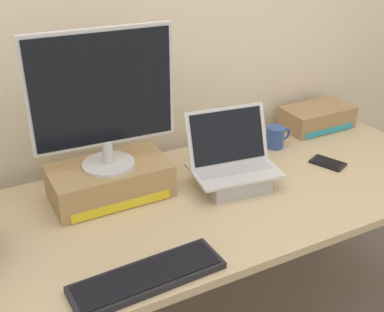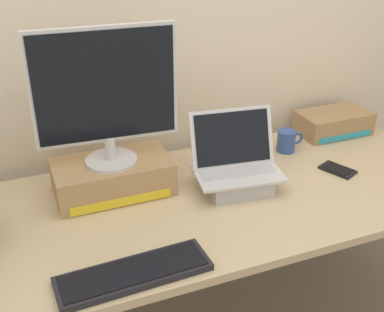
{
  "view_description": "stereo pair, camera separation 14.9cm",
  "coord_description": "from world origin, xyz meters",
  "px_view_note": "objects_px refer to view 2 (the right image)",
  "views": [
    {
      "loc": [
        -0.69,
        -1.31,
        1.67
      ],
      "look_at": [
        0.0,
        0.0,
        0.9
      ],
      "focal_mm": 46.52,
      "sensor_mm": 36.0,
      "label": 1
    },
    {
      "loc": [
        -0.55,
        -1.38,
        1.67
      ],
      "look_at": [
        0.0,
        0.0,
        0.9
      ],
      "focal_mm": 46.52,
      "sensor_mm": 36.0,
      "label": 2
    }
  ],
  "objects_px": {
    "desktop_monitor": "(106,94)",
    "cell_phone": "(338,170)",
    "external_keyboard": "(134,273)",
    "coffee_mug": "(287,141)",
    "open_laptop": "(236,173)",
    "toner_box_cyan": "(334,122)",
    "toner_box_yellow": "(113,177)"
  },
  "relations": [
    {
      "from": "external_keyboard",
      "to": "cell_phone",
      "type": "xyz_separation_m",
      "value": [
        0.91,
        0.3,
        -0.01
      ]
    },
    {
      "from": "toner_box_cyan",
      "to": "external_keyboard",
      "type": "bearing_deg",
      "value": -151.45
    },
    {
      "from": "desktop_monitor",
      "to": "coffee_mug",
      "type": "distance_m",
      "value": 0.83
    },
    {
      "from": "desktop_monitor",
      "to": "toner_box_yellow",
      "type": "bearing_deg",
      "value": 88.73
    },
    {
      "from": "desktop_monitor",
      "to": "open_laptop",
      "type": "distance_m",
      "value": 0.55
    },
    {
      "from": "toner_box_yellow",
      "to": "coffee_mug",
      "type": "relative_size",
      "value": 3.48
    },
    {
      "from": "toner_box_yellow",
      "to": "desktop_monitor",
      "type": "distance_m",
      "value": 0.31
    },
    {
      "from": "toner_box_yellow",
      "to": "coffee_mug",
      "type": "bearing_deg",
      "value": 4.02
    },
    {
      "from": "open_laptop",
      "to": "external_keyboard",
      "type": "distance_m",
      "value": 0.59
    },
    {
      "from": "external_keyboard",
      "to": "coffee_mug",
      "type": "height_order",
      "value": "coffee_mug"
    },
    {
      "from": "open_laptop",
      "to": "desktop_monitor",
      "type": "bearing_deg",
      "value": 170.55
    },
    {
      "from": "coffee_mug",
      "to": "cell_phone",
      "type": "distance_m",
      "value": 0.25
    },
    {
      "from": "toner_box_yellow",
      "to": "cell_phone",
      "type": "bearing_deg",
      "value": -11.58
    },
    {
      "from": "coffee_mug",
      "to": "cell_phone",
      "type": "height_order",
      "value": "coffee_mug"
    },
    {
      "from": "cell_phone",
      "to": "toner_box_cyan",
      "type": "bearing_deg",
      "value": 33.77
    },
    {
      "from": "desktop_monitor",
      "to": "cell_phone",
      "type": "relative_size",
      "value": 3.21
    },
    {
      "from": "toner_box_yellow",
      "to": "coffee_mug",
      "type": "distance_m",
      "value": 0.76
    },
    {
      "from": "toner_box_yellow",
      "to": "toner_box_cyan",
      "type": "xyz_separation_m",
      "value": [
        1.05,
        0.13,
        -0.01
      ]
    },
    {
      "from": "open_laptop",
      "to": "toner_box_cyan",
      "type": "relative_size",
      "value": 1.05
    },
    {
      "from": "desktop_monitor",
      "to": "open_laptop",
      "type": "bearing_deg",
      "value": -13.36
    },
    {
      "from": "toner_box_yellow",
      "to": "toner_box_cyan",
      "type": "distance_m",
      "value": 1.06
    },
    {
      "from": "desktop_monitor",
      "to": "coffee_mug",
      "type": "relative_size",
      "value": 4.07
    },
    {
      "from": "toner_box_yellow",
      "to": "external_keyboard",
      "type": "relative_size",
      "value": 0.94
    },
    {
      "from": "toner_box_yellow",
      "to": "external_keyboard",
      "type": "bearing_deg",
      "value": -97.07
    },
    {
      "from": "external_keyboard",
      "to": "toner_box_cyan",
      "type": "distance_m",
      "value": 1.26
    },
    {
      "from": "coffee_mug",
      "to": "cell_phone",
      "type": "relative_size",
      "value": 0.79
    },
    {
      "from": "open_laptop",
      "to": "coffee_mug",
      "type": "distance_m",
      "value": 0.38
    },
    {
      "from": "external_keyboard",
      "to": "coffee_mug",
      "type": "relative_size",
      "value": 3.72
    },
    {
      "from": "external_keyboard",
      "to": "toner_box_cyan",
      "type": "height_order",
      "value": "toner_box_cyan"
    },
    {
      "from": "coffee_mug",
      "to": "toner_box_cyan",
      "type": "relative_size",
      "value": 0.37
    },
    {
      "from": "coffee_mug",
      "to": "open_laptop",
      "type": "bearing_deg",
      "value": -150.68
    },
    {
      "from": "toner_box_yellow",
      "to": "coffee_mug",
      "type": "xyz_separation_m",
      "value": [
        0.76,
        0.05,
        -0.02
      ]
    }
  ]
}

